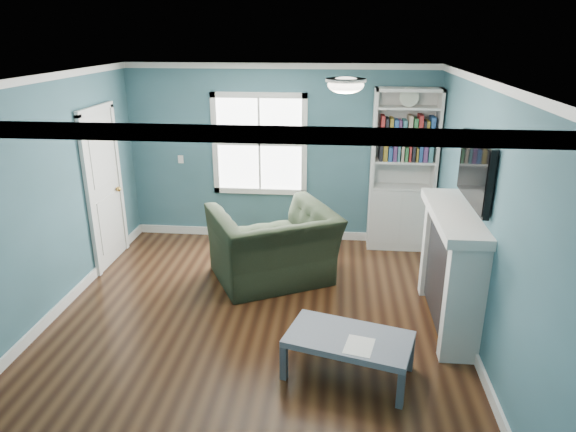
{
  "coord_description": "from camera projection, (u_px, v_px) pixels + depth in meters",
  "views": [
    {
      "loc": [
        0.85,
        -4.85,
        3.02
      ],
      "look_at": [
        0.33,
        0.4,
        1.11
      ],
      "focal_mm": 32.0,
      "sensor_mm": 36.0,
      "label": 1
    }
  ],
  "objects": [
    {
      "name": "floor",
      "position": [
        255.0,
        322.0,
        5.64
      ],
      "size": [
        5.0,
        5.0,
        0.0
      ],
      "primitive_type": "plane",
      "color": "black",
      "rests_on": "ground"
    },
    {
      "name": "room_walls",
      "position": [
        251.0,
        184.0,
        5.1
      ],
      "size": [
        5.0,
        5.0,
        5.0
      ],
      "color": "#355B65",
      "rests_on": "ground"
    },
    {
      "name": "trim",
      "position": [
        252.0,
        217.0,
        5.22
      ],
      "size": [
        4.5,
        5.0,
        2.6
      ],
      "color": "white",
      "rests_on": "ground"
    },
    {
      "name": "window",
      "position": [
        259.0,
        145.0,
        7.5
      ],
      "size": [
        1.4,
        0.06,
        1.5
      ],
      "color": "white",
      "rests_on": "room_walls"
    },
    {
      "name": "bookshelf",
      "position": [
        402.0,
        187.0,
        7.32
      ],
      "size": [
        0.9,
        0.35,
        2.31
      ],
      "color": "silver",
      "rests_on": "ground"
    },
    {
      "name": "fireplace",
      "position": [
        451.0,
        270.0,
        5.42
      ],
      "size": [
        0.44,
        1.58,
        1.3
      ],
      "color": "black",
      "rests_on": "ground"
    },
    {
      "name": "tv",
      "position": [
        475.0,
        170.0,
        5.04
      ],
      "size": [
        0.06,
        1.1,
        0.65
      ],
      "primitive_type": "cube",
      "color": "black",
      "rests_on": "fireplace"
    },
    {
      "name": "door",
      "position": [
        104.0,
        187.0,
        6.79
      ],
      "size": [
        0.12,
        0.98,
        2.17
      ],
      "color": "silver",
      "rests_on": "ground"
    },
    {
      "name": "ceiling_fixture",
      "position": [
        346.0,
        84.0,
        4.78
      ],
      "size": [
        0.38,
        0.38,
        0.15
      ],
      "color": "white",
      "rests_on": "room_walls"
    },
    {
      "name": "light_switch",
      "position": [
        181.0,
        159.0,
        7.7
      ],
      "size": [
        0.08,
        0.01,
        0.12
      ],
      "primitive_type": "cube",
      "color": "white",
      "rests_on": "room_walls"
    },
    {
      "name": "recliner",
      "position": [
        273.0,
        234.0,
        6.4
      ],
      "size": [
        1.7,
        1.49,
        1.25
      ],
      "primitive_type": "imported",
      "rotation": [
        0.0,
        0.0,
        -2.66
      ],
      "color": "black",
      "rests_on": "ground"
    },
    {
      "name": "coffee_table",
      "position": [
        349.0,
        341.0,
        4.67
      ],
      "size": [
        1.24,
        0.89,
        0.41
      ],
      "rotation": [
        0.0,
        0.0,
        -0.27
      ],
      "color": "#444952",
      "rests_on": "ground"
    },
    {
      "name": "paper_sheet",
      "position": [
        359.0,
        346.0,
        4.51
      ],
      "size": [
        0.3,
        0.35,
        0.0
      ],
      "primitive_type": "cube",
      "rotation": [
        0.0,
        0.0,
        -0.22
      ],
      "color": "white",
      "rests_on": "coffee_table"
    }
  ]
}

